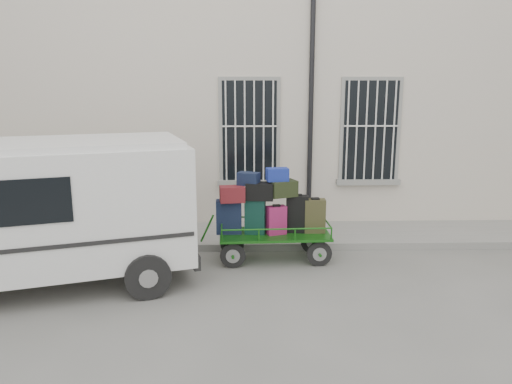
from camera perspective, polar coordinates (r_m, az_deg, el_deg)
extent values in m
plane|color=#62625D|center=(8.79, 2.22, -9.69)|extent=(80.00, 80.00, 0.00)
cube|color=beige|center=(13.64, 0.80, 11.13)|extent=(24.00, 5.00, 6.00)
cylinder|color=black|center=(11.16, 6.29, 9.74)|extent=(0.11, 0.11, 5.60)
cube|color=black|center=(11.16, -0.75, 6.98)|extent=(1.20, 0.08, 2.20)
cube|color=gray|center=(11.31, -0.73, 1.11)|extent=(1.45, 0.22, 0.12)
cube|color=black|center=(11.52, 12.90, 6.84)|extent=(1.20, 0.08, 2.20)
cube|color=gray|center=(11.66, 12.65, 1.15)|extent=(1.45, 0.22, 0.12)
cube|color=gray|center=(10.83, 1.46, -4.94)|extent=(24.00, 1.70, 0.15)
cylinder|color=black|center=(9.12, -2.66, -7.29)|extent=(0.47, 0.07, 0.47)
cylinder|color=gray|center=(9.12, -2.66, -7.29)|extent=(0.26, 0.09, 0.26)
cylinder|color=black|center=(9.80, -2.74, -5.89)|extent=(0.47, 0.07, 0.47)
cylinder|color=gray|center=(9.80, -2.74, -5.89)|extent=(0.26, 0.09, 0.26)
cylinder|color=black|center=(9.28, 7.25, -7.03)|extent=(0.47, 0.07, 0.47)
cylinder|color=gray|center=(9.28, 7.25, -7.03)|extent=(0.26, 0.09, 0.26)
cylinder|color=black|center=(9.94, 6.49, -5.67)|extent=(0.47, 0.07, 0.47)
cylinder|color=gray|center=(9.94, 6.49, -5.67)|extent=(0.26, 0.09, 0.26)
cube|color=#185A14|center=(9.42, 2.13, -4.85)|extent=(2.09, 1.01, 0.05)
cylinder|color=#185A14|center=(9.34, -5.60, -4.16)|extent=(0.27, 0.05, 0.52)
cube|color=black|center=(9.34, -3.12, -2.84)|extent=(0.47, 0.26, 0.63)
cube|color=black|center=(9.26, -3.14, -0.88)|extent=(0.19, 0.13, 0.03)
cube|color=black|center=(9.31, -0.10, -2.81)|extent=(0.40, 0.28, 0.65)
cube|color=black|center=(9.22, -0.10, -0.78)|extent=(0.15, 0.12, 0.03)
cube|color=#8A1948|center=(9.29, 2.34, -3.23)|extent=(0.39, 0.29, 0.53)
cube|color=black|center=(9.22, 2.36, -1.55)|extent=(0.14, 0.10, 0.03)
cube|color=black|center=(9.43, 4.74, -2.50)|extent=(0.44, 0.27, 0.70)
cube|color=black|center=(9.34, 4.78, -0.34)|extent=(0.17, 0.11, 0.03)
cube|color=#31361B|center=(9.44, 6.73, -2.72)|extent=(0.39, 0.23, 0.64)
cube|color=black|center=(9.36, 6.78, -0.75)|extent=(0.16, 0.12, 0.03)
cube|color=maroon|center=(9.13, -2.74, -0.23)|extent=(0.48, 0.33, 0.29)
cube|color=black|center=(9.19, 0.42, 0.10)|extent=(0.53, 0.35, 0.32)
cube|color=black|center=(9.24, 3.06, 0.41)|extent=(0.58, 0.48, 0.30)
cube|color=black|center=(9.18, -0.86, 1.52)|extent=(0.45, 0.36, 0.23)
cube|color=#1D169C|center=(9.18, 2.46, 2.01)|extent=(0.43, 0.29, 0.23)
cube|color=white|center=(8.69, -23.49, -1.59)|extent=(5.06, 3.31, 1.91)
cube|color=white|center=(8.52, -24.07, 4.94)|extent=(4.81, 3.09, 0.11)
cube|color=black|center=(8.72, -8.17, 1.52)|extent=(0.48, 1.43, 0.58)
cube|color=black|center=(9.03, -8.00, -6.11)|extent=(0.68, 1.91, 0.23)
cube|color=white|center=(8.96, -7.78, -4.61)|extent=(0.16, 0.44, 0.13)
cylinder|color=black|center=(8.05, -12.29, -9.36)|extent=(0.76, 0.44, 0.72)
cylinder|color=black|center=(9.89, -13.61, -5.28)|extent=(0.76, 0.44, 0.72)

